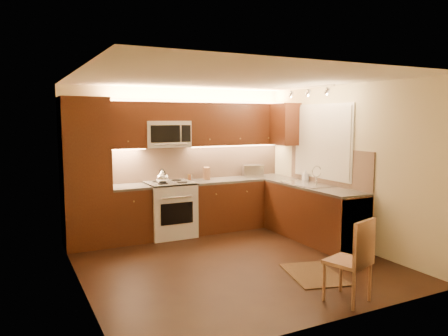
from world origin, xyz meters
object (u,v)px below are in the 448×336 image
kettle (162,176)px  dining_chair (348,260)px  microwave (166,134)px  knife_block (207,173)px  sink (308,180)px  stove (170,209)px  toaster_oven (252,171)px  soap_bottle (305,175)px

kettle → dining_chair: bearing=-89.4°
microwave → kettle: (-0.16, -0.23, -0.68)m
kettle → knife_block: kettle is taller
sink → microwave: bearing=147.8°
knife_block → dining_chair: size_ratio=0.24×
sink → kettle: 2.39m
stove → dining_chair: bearing=-76.3°
stove → sink: 2.35m
toaster_oven → soap_bottle: bearing=-39.2°
dining_chair → knife_block: bearing=73.5°
knife_block → soap_bottle: bearing=-17.4°
microwave → soap_bottle: bearing=-22.1°
stove → soap_bottle: (2.22, -0.77, 0.54)m
soap_bottle → sink: bearing=-115.6°
knife_block → dining_chair: (0.07, -3.51, -0.55)m
sink → dining_chair: (-1.18, -2.24, -0.51)m
dining_chair → microwave: bearing=85.4°
stove → soap_bottle: soap_bottle is taller
sink → knife_block: size_ratio=3.94×
microwave → knife_block: 1.03m
stove → sink: sink is taller
kettle → toaster_oven: bearing=-10.3°
sink → knife_block: bearing=134.6°
toaster_oven → knife_block: 0.91m
stove → microwave: (0.00, 0.14, 1.26)m
kettle → dining_chair: size_ratio=0.26×
kettle → soap_bottle: kettle is taller
sink → dining_chair: size_ratio=0.93×
sink → soap_bottle: soap_bottle is taller
soap_bottle → microwave: bearing=164.1°
sink → toaster_oven: size_ratio=2.31×
stove → sink: size_ratio=1.07×
sink → knife_block: knife_block is taller
stove → microwave: bearing=90.0°
kettle → knife_block: 0.93m
microwave → sink: 2.48m
stove → soap_bottle: size_ratio=4.76×
knife_block → dining_chair: bearing=-74.4°
stove → sink: bearing=-29.4°
microwave → kettle: microwave is taller
soap_bottle → dining_chair: (-1.40, -2.59, -0.53)m
toaster_oven → soap_bottle: toaster_oven is taller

